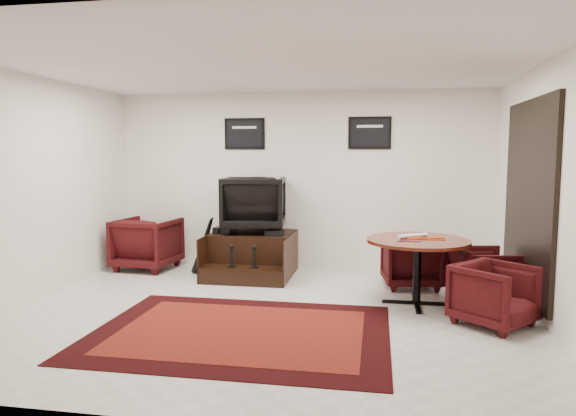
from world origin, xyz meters
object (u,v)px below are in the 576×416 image
object	(u,v)px
shine_podium	(252,255)
table_chair_corner	(495,292)
meeting_table	(418,247)
armchair_side	(147,241)
shine_chair	(254,201)
table_chair_window	(482,272)
table_chair_back	(411,259)

from	to	relation	value
shine_podium	table_chair_corner	world-z (taller)	table_chair_corner
meeting_table	table_chair_corner	world-z (taller)	meeting_table
armchair_side	meeting_table	world-z (taller)	armchair_side
shine_chair	table_chair_window	distance (m)	3.40
armchair_side	table_chair_back	world-z (taller)	armchair_side
table_chair_back	table_chair_corner	size ratio (longest dim) A/B	1.03
armchair_side	table_chair_corner	distance (m)	5.21
shine_podium	shine_chair	xyz separation A→B (m)	(0.00, 0.13, 0.82)
shine_podium	table_chair_back	xyz separation A→B (m)	(2.32, -0.32, 0.08)
shine_chair	meeting_table	world-z (taller)	shine_chair
table_chair_window	table_chair_corner	bearing A→B (deg)	165.54
meeting_table	table_chair_window	distance (m)	0.95
table_chair_back	table_chair_window	size ratio (longest dim) A/B	1.05
shine_podium	table_chair_corner	bearing A→B (deg)	-30.69
table_chair_back	armchair_side	bearing A→B (deg)	-13.81
shine_podium	shine_chair	bearing A→B (deg)	90.00
meeting_table	table_chair_back	bearing A→B (deg)	91.21
table_chair_back	table_chair_window	world-z (taller)	table_chair_back
shine_podium	table_chair_window	size ratio (longest dim) A/B	1.76
shine_chair	meeting_table	xyz separation A→B (m)	(2.34, -1.31, -0.40)
meeting_table	shine_podium	bearing A→B (deg)	153.29
meeting_table	table_chair_back	size ratio (longest dim) A/B	1.62
meeting_table	table_chair_corner	xyz separation A→B (m)	(0.75, -0.66, -0.34)
meeting_table	table_chair_corner	distance (m)	1.06
table_chair_corner	meeting_table	bearing A→B (deg)	91.02
meeting_table	table_chair_window	size ratio (longest dim) A/B	1.70
shine_chair	table_chair_window	size ratio (longest dim) A/B	1.31
armchair_side	table_chair_corner	xyz separation A→B (m)	(4.84, -1.94, -0.08)
shine_podium	table_chair_window	xyz separation A→B (m)	(3.16, -0.85, 0.07)
armchair_side	shine_chair	bearing A→B (deg)	-173.13
shine_chair	table_chair_corner	size ratio (longest dim) A/B	1.29
table_chair_back	meeting_table	bearing A→B (deg)	83.30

